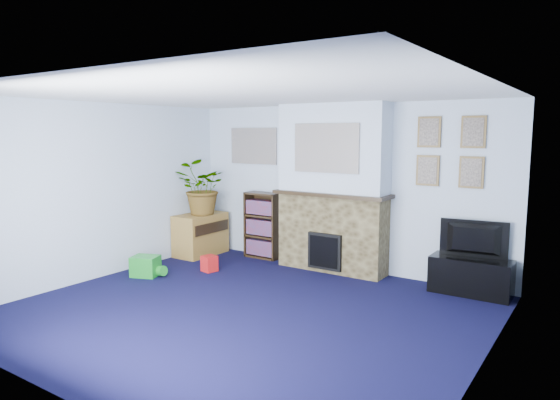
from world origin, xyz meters
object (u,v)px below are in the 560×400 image
Objects in this scene: tv_stand at (471,276)px; television at (473,240)px; sideboard at (201,233)px; bookshelf at (263,227)px.

tv_stand is 0.46m from television.
sideboard is at bearing -2.08° from television.
sideboard reaches higher than tv_stand.
bookshelf reaches higher than sideboard.
tv_stand is at bearing 4.70° from sideboard.
bookshelf is (-3.22, 0.06, -0.19)m from television.
television is at bearing -1.00° from bookshelf.
television reaches higher than sideboard.
tv_stand is 1.19× the size of television.
sideboard is (-4.19, -0.36, -0.34)m from television.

